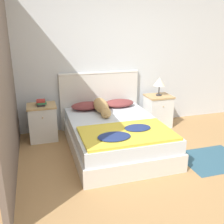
# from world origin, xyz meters

# --- Properties ---
(ground_plane) EXTENTS (16.00, 16.00, 0.00)m
(ground_plane) POSITION_xyz_m (0.00, 0.00, 0.00)
(ground_plane) COLOR tan
(wall_back) EXTENTS (9.00, 0.06, 2.55)m
(wall_back) POSITION_xyz_m (0.00, 2.13, 1.27)
(wall_back) COLOR silver
(wall_back) RESTS_ON ground_plane
(wall_side_left) EXTENTS (0.06, 3.10, 2.55)m
(wall_side_left) POSITION_xyz_m (-1.68, 1.05, 1.27)
(wall_side_left) COLOR #706056
(wall_side_left) RESTS_ON ground_plane
(bed) EXTENTS (1.43, 1.97, 0.46)m
(bed) POSITION_xyz_m (-0.14, 1.05, 0.23)
(bed) COLOR silver
(bed) RESTS_ON ground_plane
(headboard) EXTENTS (1.51, 0.06, 1.09)m
(headboard) POSITION_xyz_m (-0.14, 2.06, 0.57)
(headboard) COLOR silver
(headboard) RESTS_ON ground_plane
(nightstand_left) EXTENTS (0.48, 0.43, 0.63)m
(nightstand_left) POSITION_xyz_m (-1.24, 1.76, 0.31)
(nightstand_left) COLOR white
(nightstand_left) RESTS_ON ground_plane
(nightstand_right) EXTENTS (0.48, 0.43, 0.63)m
(nightstand_right) POSITION_xyz_m (0.96, 1.76, 0.31)
(nightstand_right) COLOR white
(nightstand_right) RESTS_ON ground_plane
(pillow_left) EXTENTS (0.56, 0.36, 0.13)m
(pillow_left) POSITION_xyz_m (-0.44, 1.81, 0.53)
(pillow_left) COLOR brown
(pillow_left) RESTS_ON bed
(pillow_right) EXTENTS (0.56, 0.36, 0.13)m
(pillow_right) POSITION_xyz_m (0.17, 1.81, 0.53)
(pillow_right) COLOR brown
(pillow_right) RESTS_ON bed
(quilt) EXTENTS (1.28, 0.82, 0.07)m
(quilt) POSITION_xyz_m (-0.15, 0.52, 0.49)
(quilt) COLOR yellow
(quilt) RESTS_ON bed
(dog) EXTENTS (0.23, 0.82, 0.24)m
(dog) POSITION_xyz_m (-0.23, 1.55, 0.57)
(dog) COLOR tan
(dog) RESTS_ON bed
(book_stack) EXTENTS (0.17, 0.22, 0.09)m
(book_stack) POSITION_xyz_m (-1.24, 1.76, 0.67)
(book_stack) COLOR #232328
(book_stack) RESTS_ON nightstand_left
(table_lamp) EXTENTS (0.23, 0.23, 0.35)m
(table_lamp) POSITION_xyz_m (0.96, 1.77, 0.89)
(table_lamp) COLOR #2D2D33
(table_lamp) RESTS_ON nightstand_right
(rug) EXTENTS (0.91, 0.77, 0.00)m
(rug) POSITION_xyz_m (1.14, 0.27, 0.00)
(rug) COLOR #335B70
(rug) RESTS_ON ground_plane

